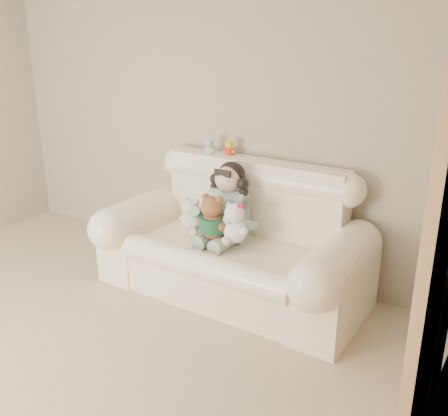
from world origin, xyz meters
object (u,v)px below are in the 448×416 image
at_px(seated_child, 228,201).
at_px(brown_teddy, 212,213).
at_px(sofa, 231,233).
at_px(cream_teddy, 192,212).
at_px(white_cat, 235,219).

distance_m(seated_child, brown_teddy, 0.22).
relative_size(sofa, seated_child, 3.29).
distance_m(seated_child, cream_teddy, 0.30).
distance_m(sofa, cream_teddy, 0.35).
xyz_separation_m(brown_teddy, cream_teddy, (-0.22, 0.03, -0.04)).
height_order(sofa, brown_teddy, sofa).
height_order(white_cat, cream_teddy, white_cat).
relative_size(brown_teddy, white_cat, 1.11).
bearing_deg(sofa, brown_teddy, -121.24).
height_order(sofa, cream_teddy, sofa).
relative_size(seated_child, white_cat, 1.72).
xyz_separation_m(sofa, white_cat, (0.10, -0.10, 0.17)).
relative_size(sofa, cream_teddy, 6.43).
bearing_deg(sofa, white_cat, -45.97).
bearing_deg(white_cat, cream_teddy, 175.59).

